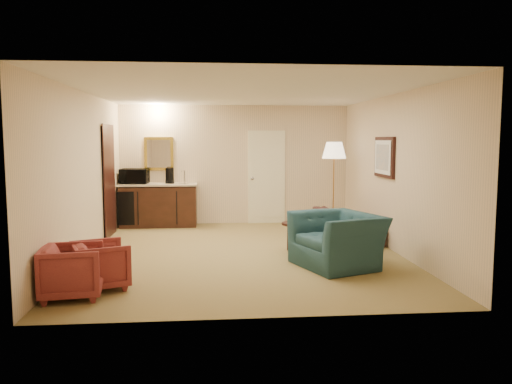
{
  "coord_description": "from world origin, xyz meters",
  "views": [
    {
      "loc": [
        -0.51,
        -8.0,
        1.85
      ],
      "look_at": [
        0.25,
        0.5,
        0.95
      ],
      "focal_mm": 35.0,
      "sensor_mm": 36.0,
      "label": 1
    }
  ],
  "objects_px": {
    "waste_bin": "(189,220)",
    "coffee_maker": "(170,176)",
    "wetbar_cabinet": "(159,205)",
    "sofa": "(344,220)",
    "rose_chair_far": "(72,269)",
    "microwave": "(134,174)",
    "floor_lamp": "(334,186)",
    "coffee_table": "(307,237)",
    "rose_chair_near": "(101,263)",
    "teal_armchair": "(338,231)"
  },
  "relations": [
    {
      "from": "waste_bin",
      "to": "microwave",
      "type": "distance_m",
      "value": 1.52
    },
    {
      "from": "wetbar_cabinet",
      "to": "rose_chair_near",
      "type": "distance_m",
      "value": 4.51
    },
    {
      "from": "teal_armchair",
      "to": "rose_chair_far",
      "type": "bearing_deg",
      "value": -91.99
    },
    {
      "from": "sofa",
      "to": "microwave",
      "type": "bearing_deg",
      "value": 57.96
    },
    {
      "from": "coffee_maker",
      "to": "wetbar_cabinet",
      "type": "bearing_deg",
      "value": 168.52
    },
    {
      "from": "teal_armchair",
      "to": "rose_chair_near",
      "type": "bearing_deg",
      "value": -96.1
    },
    {
      "from": "rose_chair_far",
      "to": "microwave",
      "type": "bearing_deg",
      "value": -7.77
    },
    {
      "from": "coffee_table",
      "to": "floor_lamp",
      "type": "relative_size",
      "value": 0.47
    },
    {
      "from": "teal_armchair",
      "to": "coffee_maker",
      "type": "distance_m",
      "value": 4.63
    },
    {
      "from": "sofa",
      "to": "rose_chair_far",
      "type": "height_order",
      "value": "sofa"
    },
    {
      "from": "teal_armchair",
      "to": "coffee_maker",
      "type": "height_order",
      "value": "coffee_maker"
    },
    {
      "from": "wetbar_cabinet",
      "to": "coffee_table",
      "type": "bearing_deg",
      "value": -44.99
    },
    {
      "from": "wetbar_cabinet",
      "to": "rose_chair_far",
      "type": "bearing_deg",
      "value": -95.9
    },
    {
      "from": "floor_lamp",
      "to": "waste_bin",
      "type": "relative_size",
      "value": 6.3
    },
    {
      "from": "wetbar_cabinet",
      "to": "floor_lamp",
      "type": "xyz_separation_m",
      "value": [
        3.6,
        -0.85,
        0.45
      ]
    },
    {
      "from": "rose_chair_far",
      "to": "microwave",
      "type": "height_order",
      "value": "microwave"
    },
    {
      "from": "wetbar_cabinet",
      "to": "teal_armchair",
      "type": "relative_size",
      "value": 1.37
    },
    {
      "from": "wetbar_cabinet",
      "to": "sofa",
      "type": "xyz_separation_m",
      "value": [
        3.6,
        -1.71,
        -0.1
      ]
    },
    {
      "from": "rose_chair_far",
      "to": "waste_bin",
      "type": "distance_m",
      "value": 4.84
    },
    {
      "from": "microwave",
      "to": "coffee_table",
      "type": "bearing_deg",
      "value": -35.74
    },
    {
      "from": "teal_armchair",
      "to": "waste_bin",
      "type": "bearing_deg",
      "value": -167.32
    },
    {
      "from": "sofa",
      "to": "coffee_table",
      "type": "relative_size",
      "value": 2.16
    },
    {
      "from": "rose_chair_near",
      "to": "rose_chair_far",
      "type": "bearing_deg",
      "value": 121.81
    },
    {
      "from": "wetbar_cabinet",
      "to": "coffee_maker",
      "type": "distance_m",
      "value": 0.67
    },
    {
      "from": "sofa",
      "to": "teal_armchair",
      "type": "height_order",
      "value": "teal_armchair"
    },
    {
      "from": "coffee_table",
      "to": "wetbar_cabinet",
      "type": "bearing_deg",
      "value": 135.01
    },
    {
      "from": "rose_chair_far",
      "to": "floor_lamp",
      "type": "distance_m",
      "value": 5.74
    },
    {
      "from": "rose_chair_far",
      "to": "coffee_maker",
      "type": "height_order",
      "value": "coffee_maker"
    },
    {
      "from": "sofa",
      "to": "coffee_maker",
      "type": "relative_size",
      "value": 5.55
    },
    {
      "from": "wetbar_cabinet",
      "to": "microwave",
      "type": "bearing_deg",
      "value": 175.96
    },
    {
      "from": "sofa",
      "to": "wetbar_cabinet",
      "type": "bearing_deg",
      "value": 55.61
    },
    {
      "from": "waste_bin",
      "to": "coffee_maker",
      "type": "distance_m",
      "value": 1.04
    },
    {
      "from": "wetbar_cabinet",
      "to": "waste_bin",
      "type": "xyz_separation_m",
      "value": [
        0.65,
        -0.15,
        -0.32
      ]
    },
    {
      "from": "teal_armchair",
      "to": "microwave",
      "type": "xyz_separation_m",
      "value": [
        -3.46,
        3.71,
        0.59
      ]
    },
    {
      "from": "wetbar_cabinet",
      "to": "rose_chair_near",
      "type": "relative_size",
      "value": 2.49
    },
    {
      "from": "sofa",
      "to": "coffee_maker",
      "type": "height_order",
      "value": "coffee_maker"
    },
    {
      "from": "floor_lamp",
      "to": "microwave",
      "type": "distance_m",
      "value": 4.2
    },
    {
      "from": "coffee_table",
      "to": "microwave",
      "type": "bearing_deg",
      "value": 139.48
    },
    {
      "from": "waste_bin",
      "to": "coffee_table",
      "type": "bearing_deg",
      "value": -51.18
    },
    {
      "from": "wetbar_cabinet",
      "to": "rose_chair_far",
      "type": "xyz_separation_m",
      "value": [
        -0.5,
        -4.84,
        -0.11
      ]
    },
    {
      "from": "coffee_maker",
      "to": "floor_lamp",
      "type": "bearing_deg",
      "value": -31.89
    },
    {
      "from": "microwave",
      "to": "rose_chair_far",
      "type": "bearing_deg",
      "value": -85.22
    },
    {
      "from": "wetbar_cabinet",
      "to": "microwave",
      "type": "relative_size",
      "value": 2.85
    },
    {
      "from": "rose_chair_near",
      "to": "coffee_maker",
      "type": "xyz_separation_m",
      "value": [
        0.49,
        4.53,
        0.76
      ]
    },
    {
      "from": "sofa",
      "to": "coffee_table",
      "type": "xyz_separation_m",
      "value": [
        -0.89,
        -1.0,
        -0.12
      ]
    },
    {
      "from": "sofa",
      "to": "floor_lamp",
      "type": "distance_m",
      "value": 1.01
    },
    {
      "from": "wetbar_cabinet",
      "to": "rose_chair_far",
      "type": "relative_size",
      "value": 2.37
    },
    {
      "from": "rose_chair_near",
      "to": "coffee_table",
      "type": "relative_size",
      "value": 0.76
    },
    {
      "from": "wetbar_cabinet",
      "to": "floor_lamp",
      "type": "bearing_deg",
      "value": -13.36
    },
    {
      "from": "teal_armchair",
      "to": "rose_chair_near",
      "type": "distance_m",
      "value": 3.32
    }
  ]
}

